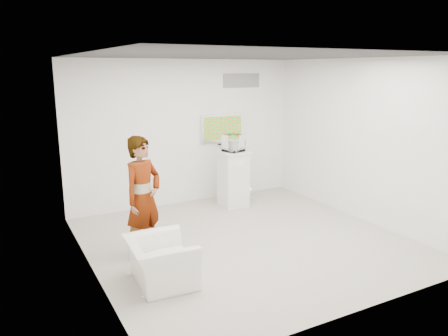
{
  "coord_description": "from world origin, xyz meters",
  "views": [
    {
      "loc": [
        -3.58,
        -5.85,
        2.81
      ],
      "look_at": [
        -0.1,
        0.6,
        1.13
      ],
      "focal_mm": 35.0,
      "sensor_mm": 36.0,
      "label": 1
    }
  ],
  "objects_px": {
    "tv": "(222,128)",
    "armchair": "(161,262)",
    "floor_uplight": "(249,194)",
    "person": "(143,198)",
    "pedestal": "(233,179)"
  },
  "relations": [
    {
      "from": "tv",
      "to": "armchair",
      "type": "bearing_deg",
      "value": -129.58
    },
    {
      "from": "armchair",
      "to": "floor_uplight",
      "type": "distance_m",
      "value": 3.97
    },
    {
      "from": "tv",
      "to": "armchair",
      "type": "xyz_separation_m",
      "value": [
        -2.62,
        -3.17,
        -1.24
      ]
    },
    {
      "from": "person",
      "to": "floor_uplight",
      "type": "height_order",
      "value": "person"
    },
    {
      "from": "floor_uplight",
      "to": "person",
      "type": "bearing_deg",
      "value": -149.47
    },
    {
      "from": "tv",
      "to": "person",
      "type": "relative_size",
      "value": 0.54
    },
    {
      "from": "tv",
      "to": "floor_uplight",
      "type": "xyz_separation_m",
      "value": [
        0.36,
        -0.56,
        -1.41
      ]
    },
    {
      "from": "pedestal",
      "to": "floor_uplight",
      "type": "height_order",
      "value": "pedestal"
    },
    {
      "from": "person",
      "to": "armchair",
      "type": "bearing_deg",
      "value": -123.47
    },
    {
      "from": "person",
      "to": "pedestal",
      "type": "distance_m",
      "value": 2.94
    },
    {
      "from": "tv",
      "to": "person",
      "type": "bearing_deg",
      "value": -138.23
    },
    {
      "from": "person",
      "to": "floor_uplight",
      "type": "distance_m",
      "value": 3.46
    },
    {
      "from": "armchair",
      "to": "pedestal",
      "type": "relative_size",
      "value": 0.82
    },
    {
      "from": "person",
      "to": "pedestal",
      "type": "relative_size",
      "value": 1.62
    },
    {
      "from": "tv",
      "to": "pedestal",
      "type": "bearing_deg",
      "value": -98.11
    }
  ]
}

